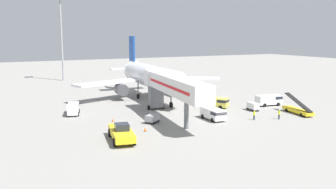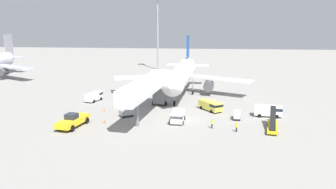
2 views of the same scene
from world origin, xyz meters
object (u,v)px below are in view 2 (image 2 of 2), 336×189
Objects in this scene: belt_loader_truck at (272,125)px; service_van_rear_right at (211,105)px; pushback_tug at (73,121)px; ground_crew_worker_foreground at (237,127)px; apron_light_mast at (158,19)px; service_van_far_right at (269,110)px; baggage_cart_mid_center at (237,115)px; jet_bridge at (148,87)px; service_van_mid_right at (94,96)px; safety_cone_alpha at (105,121)px; safety_cone_bravo at (104,110)px; service_van_far_center at (178,116)px; ground_crew_worker_midground at (212,123)px; baggage_cart_far_left at (126,113)px; airplane_at_gate at (181,75)px.

belt_loader_truck is 15.21m from service_van_rear_right.
belt_loader_truck is at bearing 2.86° from pushback_tug.
apron_light_mast reaches higher than ground_crew_worker_foreground.
pushback_tug reaches higher than service_van_far_right.
jet_bridge is at bearing 177.25° from baggage_cart_mid_center.
service_van_mid_right is 17.59m from safety_cone_alpha.
service_van_mid_right is (-36.61, 9.28, -0.07)m from service_van_far_right.
service_van_mid_right is 0.20× the size of apron_light_mast.
service_van_mid_right reaches higher than safety_cone_bravo.
jet_bridge is at bearing 148.06° from service_van_far_center.
service_van_far_right is at bearing 13.07° from safety_cone_alpha.
service_van_mid_right is at bearing 112.78° from safety_cone_alpha.
ground_crew_worker_foreground is 4.26m from ground_crew_worker_midground.
pushback_tug reaches higher than baggage_cart_mid_center.
safety_cone_alpha is at bearing 175.37° from ground_crew_worker_midground.
safety_cone_alpha is (-3.06, -4.16, -0.43)m from baggage_cart_far_left.
belt_loader_truck is 39.85m from service_van_mid_right.
apron_light_mast is (-17.78, 55.90, 16.61)m from service_van_rear_right.
belt_loader_truck is 2.75× the size of baggage_cart_mid_center.
airplane_at_gate is 32.93m from pushback_tug.
service_van_far_right is at bearing -16.63° from service_van_rear_right.
baggage_cart_mid_center is 7.57m from ground_crew_worker_foreground.
service_van_rear_right is 10.80× the size of safety_cone_bravo.
belt_loader_truck is at bearing -47.49° from baggage_cart_mid_center.
service_van_far_right reaches higher than service_van_far_center.
baggage_cart_mid_center is at bearing 51.69° from ground_crew_worker_midground.
service_van_far_right is 3.15× the size of ground_crew_worker_foreground.
baggage_cart_far_left is 16.88m from ground_crew_worker_midground.
belt_loader_truck is 2.59× the size of baggage_cart_far_left.
service_van_far_right reaches higher than baggage_cart_mid_center.
baggage_cart_mid_center is at bearing 132.51° from belt_loader_truck.
service_van_far_center is (-6.07, -8.60, -0.01)m from service_van_rear_right.
service_van_mid_right is (-18.94, -8.84, -3.73)m from airplane_at_gate.
safety_cone_alpha is 8.24m from safety_cone_bravo.
baggage_cart_far_left is (-9.08, -20.88, -4.10)m from airplane_at_gate.
jet_bridge is at bearing 15.30° from baggage_cart_far_left.
baggage_cart_far_left is at bearing -88.31° from apron_light_mast.
safety_cone_bravo is at bearing 163.50° from belt_loader_truck.
airplane_at_gate is at bearing -75.10° from apron_light_mast.
safety_cone_alpha is at bearing 32.86° from pushback_tug.
jet_bridge is at bearing 36.76° from safety_cone_alpha.
service_van_far_center is 1.94× the size of baggage_cart_mid_center.
service_van_mid_right is 35.43m from ground_crew_worker_foreground.
jet_bridge is at bearing 35.24° from pushback_tug.
service_van_far_right is at bearing 84.27° from belt_loader_truck.
ground_crew_worker_midground is (11.94, -6.78, -4.77)m from jet_bridge.
pushback_tug is 4.63× the size of ground_crew_worker_foreground.
belt_loader_truck is (16.84, -26.38, -4.06)m from airplane_at_gate.
ground_crew_worker_foreground is (-0.76, -7.54, 0.06)m from baggage_cart_mid_center.
belt_loader_truck is (33.66, 1.68, -0.34)m from pushback_tug.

